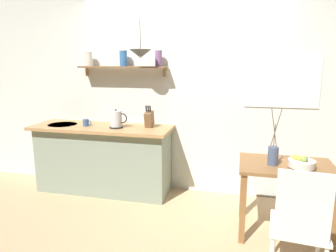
{
  "coord_description": "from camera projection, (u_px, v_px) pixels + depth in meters",
  "views": [
    {
      "loc": [
        0.75,
        -3.29,
        1.71
      ],
      "look_at": [
        -0.1,
        0.25,
        0.95
      ],
      "focal_mm": 32.88,
      "sensor_mm": 36.0,
      "label": 1
    }
  ],
  "objects": [
    {
      "name": "knife_block",
      "position": [
        149.0,
        119.0,
        3.89
      ],
      "size": [
        0.09,
        0.18,
        0.29
      ],
      "color": "brown",
      "rests_on": "kitchen_counter"
    },
    {
      "name": "ground_plane",
      "position": [
        171.0,
        209.0,
        3.66
      ],
      "size": [
        14.0,
        14.0,
        0.0
      ],
      "primitive_type": "plane",
      "color": "tan"
    },
    {
      "name": "twig_vase",
      "position": [
        273.0,
        155.0,
        2.97
      ],
      "size": [
        0.11,
        0.1,
        0.55
      ],
      "color": "#475675",
      "rests_on": "dining_table"
    },
    {
      "name": "fruit_bowl",
      "position": [
        302.0,
        163.0,
        2.89
      ],
      "size": [
        0.25,
        0.25,
        0.13
      ],
      "color": "silver",
      "rests_on": "dining_table"
    },
    {
      "name": "dining_chair_near",
      "position": [
        300.0,
        222.0,
        2.33
      ],
      "size": [
        0.47,
        0.48,
        0.97
      ],
      "color": "white",
      "rests_on": "ground_plane"
    },
    {
      "name": "dining_table",
      "position": [
        286.0,
        178.0,
        3.02
      ],
      "size": [
        0.9,
        0.63,
        0.73
      ],
      "color": "brown",
      "rests_on": "ground_plane"
    },
    {
      "name": "pendant_lamp",
      "position": [
        140.0,
        54.0,
        3.67
      ],
      "size": [
        0.27,
        0.27,
        0.45
      ],
      "color": "black"
    },
    {
      "name": "wall_shelf",
      "position": [
        125.0,
        63.0,
        3.94
      ],
      "size": [
        1.18,
        0.2,
        0.34
      ],
      "color": "brown"
    },
    {
      "name": "electric_kettle",
      "position": [
        116.0,
        119.0,
        3.86
      ],
      "size": [
        0.26,
        0.17,
        0.24
      ],
      "color": "black",
      "rests_on": "kitchen_counter"
    },
    {
      "name": "back_wall",
      "position": [
        198.0,
        90.0,
        3.95
      ],
      "size": [
        6.8,
        0.11,
        2.7
      ],
      "color": "silver",
      "rests_on": "ground_plane"
    },
    {
      "name": "coffee_mug_by_sink",
      "position": [
        86.0,
        123.0,
        3.97
      ],
      "size": [
        0.12,
        0.08,
        0.09
      ],
      "color": "#3D5B89",
      "rests_on": "kitchen_counter"
    },
    {
      "name": "kitchen_counter",
      "position": [
        104.0,
        158.0,
        4.09
      ],
      "size": [
        1.83,
        0.63,
        0.9
      ],
      "color": "gray",
      "rests_on": "ground_plane"
    }
  ]
}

